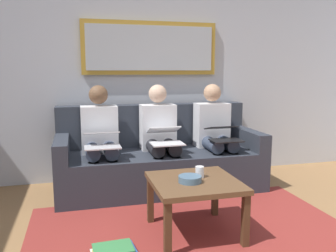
% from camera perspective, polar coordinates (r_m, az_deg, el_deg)
% --- Properties ---
extents(wall_rear, '(6.00, 0.12, 2.60)m').
position_cam_1_polar(wall_rear, '(4.31, -3.05, 9.08)').
color(wall_rear, '#B7BCC6').
rests_on(wall_rear, ground_plane).
extents(area_rug, '(2.60, 1.80, 0.01)m').
position_cam_1_polar(area_rug, '(2.92, 4.40, -17.25)').
color(area_rug, maroon).
rests_on(area_rug, ground_plane).
extents(couch, '(2.20, 0.90, 0.90)m').
position_cam_1_polar(couch, '(3.96, -1.53, -5.36)').
color(couch, '#2D333D').
rests_on(couch, ground_plane).
extents(framed_mirror, '(1.60, 0.05, 0.62)m').
position_cam_1_polar(framed_mirror, '(4.22, -2.82, 12.47)').
color(framed_mirror, '#B7892D').
extents(coffee_table, '(0.67, 0.67, 0.44)m').
position_cam_1_polar(coffee_table, '(2.82, 4.33, -9.89)').
color(coffee_table, brown).
rests_on(coffee_table, ground_plane).
extents(cup, '(0.07, 0.07, 0.09)m').
position_cam_1_polar(cup, '(2.86, 5.14, -7.40)').
color(cup, silver).
rests_on(cup, coffee_table).
extents(bowl, '(0.18, 0.18, 0.05)m').
position_cam_1_polar(bowl, '(2.74, 3.57, -8.55)').
color(bowl, slate).
rests_on(bowl, coffee_table).
extents(person_left, '(0.38, 0.58, 1.14)m').
position_cam_1_polar(person_left, '(4.03, 7.59, -0.87)').
color(person_left, silver).
rests_on(person_left, couch).
extents(laptop_black, '(0.32, 0.36, 0.15)m').
position_cam_1_polar(laptop_black, '(3.80, 8.97, -1.15)').
color(laptop_black, black).
extents(person_middle, '(0.38, 0.58, 1.14)m').
position_cam_1_polar(person_middle, '(3.83, -1.31, -1.29)').
color(person_middle, silver).
rests_on(person_middle, couch).
extents(laptop_white, '(0.32, 0.39, 0.17)m').
position_cam_1_polar(laptop_white, '(3.61, -0.48, -1.58)').
color(laptop_white, white).
extents(person_right, '(0.38, 0.58, 1.14)m').
position_cam_1_polar(person_right, '(3.74, -10.90, -1.71)').
color(person_right, silver).
rests_on(person_right, couch).
extents(laptop_silver, '(0.34, 0.35, 0.15)m').
position_cam_1_polar(laptop_silver, '(3.50, -10.64, -2.10)').
color(laptop_silver, silver).
extents(magazine_stack, '(0.32, 0.24, 0.05)m').
position_cam_1_polar(magazine_stack, '(2.67, -8.82, -19.34)').
color(magazine_stack, red).
rests_on(magazine_stack, ground_plane).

